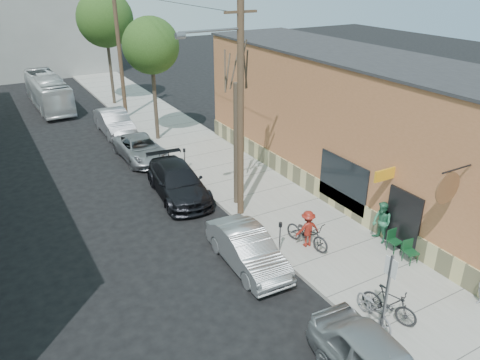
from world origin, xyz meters
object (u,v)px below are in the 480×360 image
tree_bare (236,146)px  car_4 (114,122)px  patron_green (382,222)px  car_3 (141,149)px  bus (48,92)px  parked_bike_a (389,304)px  tree_leafy_far (105,19)px  parked_bike_b (374,309)px  cyclist (308,229)px  car_1 (248,249)px  patio_chair_a (395,241)px  patio_chair_b (411,252)px  tree_leafy_mid (151,46)px  parking_meter_near (280,232)px  utility_pole_near (239,99)px  sign_post (388,288)px  parking_meter_far (185,156)px  car_2 (178,182)px

tree_bare → car_4: bearing=98.7°
patron_green → car_3: (-5.34, 13.64, -0.36)m
bus → parked_bike_a: bearing=-81.8°
tree_leafy_far → parked_bike_b: bearing=-90.6°
cyclist → car_1: cyclist is taller
patron_green → tree_bare: bearing=-141.7°
patron_green → car_4: 19.68m
patio_chair_a → tree_bare: bearing=117.1°
patio_chair_b → car_1: size_ratio=0.20×
parked_bike_a → car_4: bearing=76.8°
car_4 → patio_chair_a: bearing=-74.1°
car_3 → car_4: bearing=89.3°
tree_leafy_mid → parked_bike_a: bearing=-89.3°
tree_bare → patio_chair_b: size_ratio=6.45×
parked_bike_b → car_3: size_ratio=0.39×
parking_meter_near → parked_bike_a: 4.99m
patio_chair_b → car_4: bearing=112.3°
parked_bike_a → car_4: 22.51m
utility_pole_near → patron_green: size_ratio=5.78×
sign_post → cyclist: 5.24m
bus → car_4: bearing=-74.1°
tree_leafy_far → cyclist: size_ratio=5.62×
parked_bike_b → parking_meter_near: bearing=103.8°
sign_post → parked_bike_a: sign_post is taller
patio_chair_b → cyclist: cyclist is taller
cyclist → car_4: (-2.58, 17.73, -0.12)m
patio_chair_b → car_3: (-5.25, 15.30, 0.07)m
tree_leafy_mid → parked_bike_a: 20.38m
parking_meter_far → car_1: size_ratio=0.28×
tree_bare → parked_bike_a: (0.23, -9.35, -2.29)m
parking_meter_far → bus: size_ratio=0.13×
cyclist → car_2: bearing=-60.8°
patron_green → parked_bike_b: size_ratio=0.94×
sign_post → tree_bare: bearing=87.4°
car_3 → patio_chair_a: bearing=-70.6°
tree_bare → cyclist: bearing=-82.9°
sign_post → car_3: bearing=95.1°
tree_leafy_mid → patio_chair_a: bearing=-79.1°
parking_meter_near → bus: 26.75m
car_1 → car_3: 12.25m
parking_meter_near → tree_leafy_far: size_ratio=0.14×
parking_meter_near → tree_bare: (0.55, 4.43, 2.01)m
cyclist → patron_green: bearing=165.1°
utility_pole_near → patio_chair_b: (3.66, -6.54, -4.82)m
cyclist → car_1: bearing=4.7°
utility_pole_near → patio_chair_b: utility_pole_near is taller
patio_chair_a → cyclist: 3.40m
cyclist → parked_bike_b: 4.67m
tree_bare → patio_chair_a: (3.29, -6.71, -2.40)m
cyclist → parked_bike_a: size_ratio=0.83×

